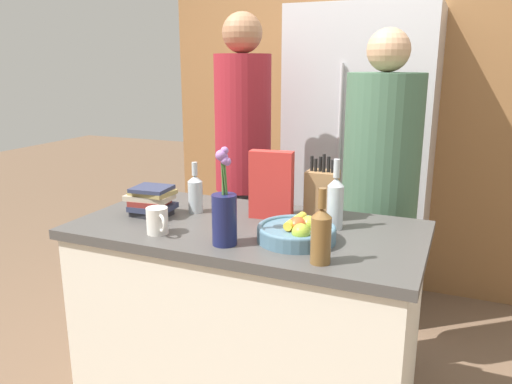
# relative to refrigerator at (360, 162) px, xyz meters

# --- Properties ---
(kitchen_island) EXTENTS (1.42, 0.73, 0.92)m
(kitchen_island) POSITION_rel_refrigerator_xyz_m (-0.18, -1.37, -0.49)
(kitchen_island) COLOR silver
(kitchen_island) RESTS_ON ground_plane
(back_wall_wood) EXTENTS (2.62, 0.12, 2.60)m
(back_wall_wood) POSITION_rel_refrigerator_xyz_m (-0.18, 0.36, 0.35)
(back_wall_wood) COLOR olive
(back_wall_wood) RESTS_ON ground_plane
(refrigerator) EXTENTS (0.87, 0.62, 1.90)m
(refrigerator) POSITION_rel_refrigerator_xyz_m (0.00, 0.00, 0.00)
(refrigerator) COLOR #B7B7BC
(refrigerator) RESTS_ON ground_plane
(fruit_bowl) EXTENTS (0.30, 0.30, 0.10)m
(fruit_bowl) POSITION_rel_refrigerator_xyz_m (0.07, -1.47, 0.01)
(fruit_bowl) COLOR slate
(fruit_bowl) RESTS_ON kitchen_island
(knife_block) EXTENTS (0.13, 0.11, 0.28)m
(knife_block) POSITION_rel_refrigerator_xyz_m (0.07, -1.14, 0.07)
(knife_block) COLOR olive
(knife_block) RESTS_ON kitchen_island
(flower_vase) EXTENTS (0.09, 0.09, 0.36)m
(flower_vase) POSITION_rel_refrigerator_xyz_m (-0.17, -1.61, 0.09)
(flower_vase) COLOR #191E4C
(flower_vase) RESTS_ON kitchen_island
(cereal_box) EXTENTS (0.19, 0.08, 0.29)m
(cereal_box) POSITION_rel_refrigerator_xyz_m (-0.13, -1.24, 0.11)
(cereal_box) COLOR red
(cereal_box) RESTS_ON kitchen_island
(coffee_mug) EXTENTS (0.11, 0.10, 0.10)m
(coffee_mug) POSITION_rel_refrigerator_xyz_m (-0.46, -1.60, 0.02)
(coffee_mug) COLOR silver
(coffee_mug) RESTS_ON kitchen_island
(book_stack) EXTENTS (0.21, 0.16, 0.13)m
(book_stack) POSITION_rel_refrigerator_xyz_m (-0.62, -1.41, 0.03)
(book_stack) COLOR #232328
(book_stack) RESTS_ON kitchen_island
(bottle_oil) EXTENTS (0.07, 0.07, 0.28)m
(bottle_oil) POSITION_rel_refrigerator_xyz_m (0.16, -1.27, 0.08)
(bottle_oil) COLOR #B2BCC1
(bottle_oil) RESTS_ON kitchen_island
(bottle_vinegar) EXTENTS (0.07, 0.07, 0.26)m
(bottle_vinegar) POSITION_rel_refrigerator_xyz_m (0.20, -1.64, 0.07)
(bottle_vinegar) COLOR brown
(bottle_vinegar) RESTS_ON kitchen_island
(bottle_wine) EXTENTS (0.07, 0.07, 0.23)m
(bottle_wine) POSITION_rel_refrigerator_xyz_m (-0.47, -1.29, 0.06)
(bottle_wine) COLOR #B2BCC1
(bottle_wine) RESTS_ON kitchen_island
(person_at_sink) EXTENTS (0.31, 0.31, 1.83)m
(person_at_sink) POSITION_rel_refrigerator_xyz_m (-0.52, -0.68, 0.10)
(person_at_sink) COLOR #383842
(person_at_sink) RESTS_ON ground_plane
(person_in_blue) EXTENTS (0.37, 0.37, 1.72)m
(person_in_blue) POSITION_rel_refrigerator_xyz_m (0.25, -0.73, 0.02)
(person_in_blue) COLOR #383842
(person_in_blue) RESTS_ON ground_plane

